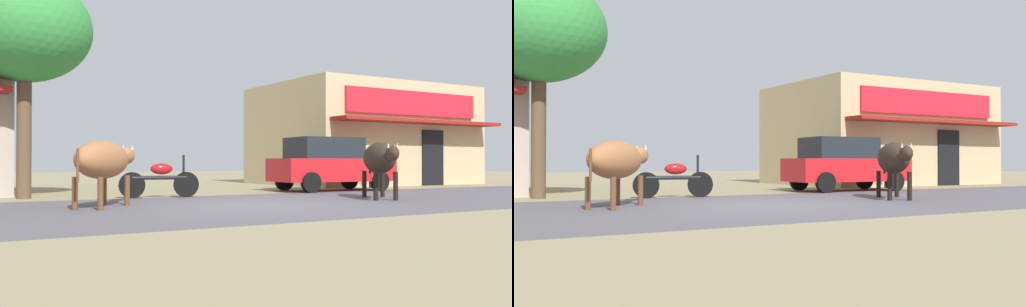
% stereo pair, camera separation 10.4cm
% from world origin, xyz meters
% --- Properties ---
extents(ground, '(80.00, 80.00, 0.00)m').
position_xyz_m(ground, '(0.00, 0.00, 0.00)').
color(ground, '#8E825E').
extents(asphalt_road, '(72.00, 6.70, 0.00)m').
position_xyz_m(asphalt_road, '(0.00, 0.00, 0.00)').
color(asphalt_road, '#575159').
rests_on(asphalt_road, ground).
extents(storefront_right_club, '(8.10, 6.60, 3.94)m').
position_xyz_m(storefront_right_club, '(9.81, 7.92, 1.98)').
color(storefront_right_club, tan).
rests_on(storefront_right_club, ground).
extents(roadside_tree, '(3.23, 3.23, 5.43)m').
position_xyz_m(roadside_tree, '(-3.86, 4.49, 4.10)').
color(roadside_tree, brown).
rests_on(roadside_tree, ground).
extents(parked_hatchback_car, '(3.90, 2.02, 1.64)m').
position_xyz_m(parked_hatchback_car, '(4.90, 3.80, 0.84)').
color(parked_hatchback_car, red).
rests_on(parked_hatchback_car, ground).
extents(parked_motorcycle, '(1.98, 0.44, 1.07)m').
position_xyz_m(parked_motorcycle, '(-0.85, 3.19, 0.48)').
color(parked_motorcycle, black).
rests_on(parked_motorcycle, ground).
extents(cow_near_brown, '(1.96, 2.19, 1.31)m').
position_xyz_m(cow_near_brown, '(-2.91, 0.86, 0.93)').
color(cow_near_brown, '#9F623B').
rests_on(cow_near_brown, ground).
extents(cow_far_dark, '(1.59, 2.37, 1.37)m').
position_xyz_m(cow_far_dark, '(3.57, 0.09, 0.97)').
color(cow_far_dark, '#31241C').
rests_on(cow_far_dark, ground).
extents(pedestrian_by_shop, '(0.29, 0.61, 1.50)m').
position_xyz_m(pedestrian_by_shop, '(7.35, 4.56, 0.87)').
color(pedestrian_by_shop, '#262633').
rests_on(pedestrian_by_shop, ground).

